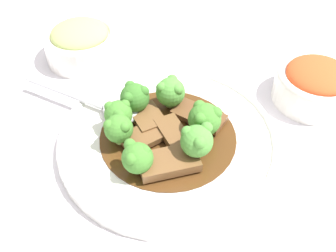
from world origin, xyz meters
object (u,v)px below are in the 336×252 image
(broccoli_floret_1, at_px, (197,141))
(broccoli_floret_0, at_px, (205,119))
(broccoli_floret_3, at_px, (135,97))
(side_bowl_kimchi, at_px, (316,83))
(beef_strip_1, at_px, (141,138))
(broccoli_floret_6, at_px, (135,156))
(main_plate, at_px, (168,139))
(beef_strip_4, at_px, (169,162))
(serving_spoon, at_px, (111,109))
(beef_strip_3, at_px, (148,118))
(beef_strip_2, at_px, (199,115))
(beef_strip_0, at_px, (172,135))
(broccoli_floret_2, at_px, (170,91))
(broccoli_floret_5, at_px, (119,128))
(side_bowl_appetizer, at_px, (81,42))
(broccoli_floret_4, at_px, (118,114))

(broccoli_floret_1, bearing_deg, broccoli_floret_0, -166.48)
(broccoli_floret_3, relative_size, side_bowl_kimchi, 0.38)
(beef_strip_1, bearing_deg, broccoli_floret_6, 25.50)
(side_bowl_kimchi, bearing_deg, main_plate, -36.28)
(beef_strip_1, xyz_separation_m, broccoli_floret_0, (-0.05, 0.06, 0.02))
(beef_strip_4, bearing_deg, broccoli_floret_1, 143.45)
(side_bowl_kimchi, bearing_deg, broccoli_floret_6, -28.88)
(serving_spoon, bearing_deg, beef_strip_3, 103.01)
(beef_strip_1, relative_size, beef_strip_2, 0.86)
(beef_strip_4, distance_m, serving_spoon, 0.12)
(main_plate, distance_m, beef_strip_0, 0.02)
(beef_strip_3, distance_m, beef_strip_4, 0.08)
(broccoli_floret_1, bearing_deg, serving_spoon, -94.40)
(broccoli_floret_2, bearing_deg, broccoli_floret_5, -12.26)
(broccoli_floret_3, height_order, broccoli_floret_5, broccoli_floret_3)
(beef_strip_3, distance_m, broccoli_floret_5, 0.05)
(side_bowl_appetizer, bearing_deg, beef_strip_0, 66.87)
(broccoli_floret_0, bearing_deg, beef_strip_3, -77.92)
(beef_strip_4, bearing_deg, broccoli_floret_3, -123.88)
(beef_strip_2, height_order, serving_spoon, serving_spoon)
(beef_strip_2, distance_m, side_bowl_kimchi, 0.18)
(broccoli_floret_4, height_order, side_bowl_kimchi, same)
(broccoli_floret_3, distance_m, side_bowl_kimchi, 0.26)
(broccoli_floret_4, xyz_separation_m, side_bowl_kimchi, (-0.21, 0.20, -0.01))
(broccoli_floret_1, relative_size, side_bowl_kimchi, 0.41)
(broccoli_floret_6, relative_size, serving_spoon, 0.21)
(beef_strip_0, distance_m, beef_strip_3, 0.05)
(beef_strip_2, height_order, beef_strip_4, beef_strip_4)
(broccoli_floret_3, bearing_deg, broccoli_floret_6, 34.14)
(side_bowl_appetizer, bearing_deg, beef_strip_1, 58.49)
(broccoli_floret_0, xyz_separation_m, side_bowl_appetizer, (-0.07, -0.26, -0.02))
(beef_strip_1, bearing_deg, side_bowl_appetizer, -121.51)
(broccoli_floret_0, height_order, side_bowl_appetizer, broccoli_floret_0)
(beef_strip_2, bearing_deg, main_plate, -22.99)
(beef_strip_1, bearing_deg, broccoli_floret_5, -53.30)
(side_bowl_kimchi, bearing_deg, beef_strip_1, -37.06)
(beef_strip_4, distance_m, broccoli_floret_1, 0.04)
(broccoli_floret_5, height_order, broccoli_floret_6, broccoli_floret_5)
(broccoli_floret_4, bearing_deg, broccoli_floret_5, 37.03)
(broccoli_floret_4, bearing_deg, main_plate, 109.12)
(main_plate, distance_m, broccoli_floret_6, 0.08)
(beef_strip_4, height_order, side_bowl_kimchi, side_bowl_kimchi)
(beef_strip_1, xyz_separation_m, broccoli_floret_2, (-0.08, -0.00, 0.02))
(beef_strip_0, xyz_separation_m, side_bowl_appetizer, (-0.10, -0.23, 0.01))
(beef_strip_0, xyz_separation_m, side_bowl_kimchi, (-0.19, 0.13, 0.01))
(beef_strip_2, height_order, side_bowl_kimchi, side_bowl_kimchi)
(broccoli_floret_2, height_order, broccoli_floret_5, broccoli_floret_2)
(beef_strip_1, relative_size, beef_strip_3, 0.99)
(broccoli_floret_4, relative_size, broccoli_floret_5, 0.97)
(broccoli_floret_5, relative_size, serving_spoon, 0.22)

